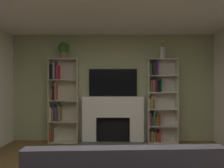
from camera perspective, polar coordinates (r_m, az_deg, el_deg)
name	(u,v)px	position (r m, az deg, el deg)	size (l,w,h in m)	color
wall_back_accent	(113,88)	(5.58, 0.26, -0.96)	(4.99, 0.06, 2.58)	tan
fireplace	(113,118)	(5.49, 0.24, -8.45)	(1.54, 0.53, 1.09)	white
tv	(113,83)	(5.52, 0.25, 0.34)	(1.15, 0.06, 0.65)	black
bookshelf_left	(61,101)	(5.62, -12.65, -4.10)	(0.69, 0.28, 1.98)	beige
bookshelf_right	(158,102)	(5.56, 11.52, -4.31)	(0.69, 0.28, 1.98)	beige
potted_plant	(64,49)	(5.59, -11.97, 8.51)	(0.26, 0.26, 0.39)	#9E7752
vase_with_flowers	(163,52)	(5.56, 12.52, 7.90)	(0.12, 0.12, 0.45)	silver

